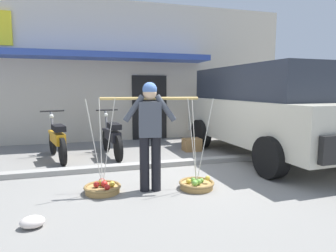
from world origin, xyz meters
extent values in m
plane|color=gray|center=(0.00, 0.00, 0.00)|extent=(90.00, 90.00, 0.00)
cube|color=gray|center=(0.00, 0.70, 0.05)|extent=(20.00, 0.24, 0.10)
cylinder|color=black|center=(-0.60, -0.63, 0.43)|extent=(0.15, 0.15, 0.86)
cylinder|color=black|center=(-0.43, -0.66, 0.43)|extent=(0.15, 0.15, 0.86)
cube|color=#474C56|center=(-0.52, -0.65, 1.13)|extent=(0.37, 0.25, 0.54)
sphere|color=#E0B78E|center=(-0.52, -0.65, 1.53)|extent=(0.21, 0.21, 0.21)
sphere|color=#4C70B2|center=(-0.52, -0.65, 1.58)|extent=(0.22, 0.22, 0.22)
cylinder|color=#474C56|center=(-0.75, -0.61, 1.30)|extent=(0.35, 0.14, 0.43)
cylinder|color=#474C56|center=(-0.28, -0.69, 1.30)|extent=(0.35, 0.14, 0.43)
cylinder|color=tan|center=(-0.52, -0.65, 1.45)|extent=(1.47, 0.28, 0.04)
cylinder|color=#B2894C|center=(-1.25, -0.53, 0.04)|extent=(0.52, 0.52, 0.09)
torus|color=olive|center=(-1.25, -0.53, 0.10)|extent=(0.57, 0.57, 0.05)
sphere|color=red|center=(-1.19, -0.69, 0.13)|extent=(0.09, 0.09, 0.09)
sphere|color=gold|center=(-1.26, -0.45, 0.14)|extent=(0.09, 0.09, 0.09)
sphere|color=#B2201C|center=(-1.24, -0.39, 0.14)|extent=(0.10, 0.10, 0.10)
sphere|color=gold|center=(-1.10, -0.57, 0.13)|extent=(0.09, 0.09, 0.09)
sphere|color=#AF201B|center=(-1.34, -0.53, 0.14)|extent=(0.09, 0.09, 0.09)
sphere|color=red|center=(-1.22, -0.54, 0.14)|extent=(0.10, 0.10, 0.10)
cylinder|color=silver|center=(-1.25, -0.41, 0.77)|extent=(0.01, 0.25, 1.36)
cylinder|color=silver|center=(-1.35, -0.59, 0.77)|extent=(0.22, 0.13, 1.36)
cylinder|color=silver|center=(-1.14, -0.59, 0.77)|extent=(0.22, 0.13, 1.36)
cylinder|color=#B2894C|center=(0.22, -0.77, 0.04)|extent=(0.52, 0.52, 0.09)
torus|color=olive|center=(0.22, -0.77, 0.10)|extent=(0.57, 0.57, 0.05)
sphere|color=#73B244|center=(0.14, -0.90, 0.14)|extent=(0.10, 0.10, 0.10)
sphere|color=#659D3C|center=(0.21, -0.85, 0.14)|extent=(0.10, 0.10, 0.10)
sphere|color=#74B444|center=(0.18, -0.73, 0.13)|extent=(0.09, 0.09, 0.09)
sphere|color=yellow|center=(0.08, -0.75, 0.13)|extent=(0.08, 0.08, 0.08)
sphere|color=gold|center=(0.38, -0.84, 0.18)|extent=(0.08, 0.08, 0.08)
sphere|color=#6AA43F|center=(0.30, -0.77, 0.13)|extent=(0.08, 0.08, 0.08)
cylinder|color=silver|center=(0.22, -0.65, 0.77)|extent=(0.01, 0.25, 1.36)
cylinder|color=silver|center=(0.11, -0.83, 0.77)|extent=(0.22, 0.13, 1.36)
cylinder|color=silver|center=(0.32, -0.83, 0.77)|extent=(0.22, 0.13, 1.36)
cylinder|color=black|center=(-2.23, 2.58, 0.29)|extent=(0.22, 0.58, 0.58)
cylinder|color=black|center=(-1.93, 1.38, 0.29)|extent=(0.22, 0.58, 0.58)
cube|color=orange|center=(-2.23, 2.58, 0.55)|extent=(0.20, 0.31, 0.06)
cube|color=orange|center=(-2.05, 1.88, 0.51)|extent=(0.41, 0.92, 0.24)
cube|color=black|center=(-2.01, 1.71, 0.75)|extent=(0.35, 0.60, 0.12)
cylinder|color=slate|center=(-2.20, 2.48, 0.68)|extent=(0.13, 0.30, 0.76)
cylinder|color=black|center=(-2.18, 2.40, 1.07)|extent=(0.53, 0.16, 0.04)
sphere|color=silver|center=(-2.22, 2.56, 0.93)|extent=(0.11, 0.11, 0.11)
cylinder|color=black|center=(-0.93, 2.57, 0.29)|extent=(0.15, 0.59, 0.58)
cylinder|color=black|center=(-0.78, 1.34, 0.29)|extent=(0.15, 0.59, 0.58)
cube|color=black|center=(-0.93, 2.57, 0.55)|extent=(0.17, 0.30, 0.06)
cube|color=black|center=(-0.84, 1.86, 0.51)|extent=(0.31, 0.92, 0.24)
cube|color=black|center=(-0.82, 1.68, 0.75)|extent=(0.29, 0.58, 0.12)
cylinder|color=slate|center=(-0.92, 2.47, 0.68)|extent=(0.10, 0.30, 0.76)
cylinder|color=black|center=(-0.91, 2.39, 1.07)|extent=(0.54, 0.10, 0.04)
sphere|color=silver|center=(-0.93, 2.55, 0.93)|extent=(0.11, 0.11, 0.11)
cube|color=beige|center=(2.58, 0.88, 0.86)|extent=(2.08, 4.77, 0.96)
cube|color=#282D38|center=(2.58, 1.03, 1.72)|extent=(1.85, 3.73, 0.76)
cylinder|color=black|center=(1.69, -0.61, 0.38)|extent=(0.29, 0.77, 0.76)
cylinder|color=black|center=(3.48, 2.37, 0.38)|extent=(0.29, 0.77, 0.76)
cylinder|color=black|center=(1.58, 2.30, 0.38)|extent=(0.29, 0.77, 0.76)
cube|color=beige|center=(-1.41, 6.53, 2.10)|extent=(13.00, 5.00, 4.20)
cube|color=#334CA3|center=(-1.41, 3.53, 2.50)|extent=(7.15, 1.00, 0.16)
cube|color=black|center=(0.54, 4.01, 1.00)|extent=(1.10, 0.06, 2.00)
ellipsoid|color=silver|center=(-2.11, -1.47, 0.07)|extent=(0.28, 0.22, 0.14)
cube|color=olive|center=(1.19, 1.96, 0.16)|extent=(0.44, 0.36, 0.32)
camera|label=1|loc=(-1.51, -4.99, 1.60)|focal=31.27mm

